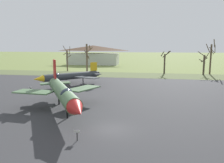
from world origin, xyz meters
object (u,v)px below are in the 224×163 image
(info_placard_rear_center, at_px, (77,134))
(visitor_building, at_px, (93,55))
(jet_fighter_rear_left, at_px, (70,76))
(jet_fighter_rear_center, at_px, (63,93))
(info_placard_rear_left, at_px, (30,89))

(info_placard_rear_center, relative_size, visitor_building, 0.04)
(info_placard_rear_center, height_order, jet_fighter_rear_left, jet_fighter_rear_left)
(info_placard_rear_center, height_order, visitor_building, visitor_building)
(jet_fighter_rear_left, bearing_deg, visitor_building, 100.55)
(jet_fighter_rear_center, xyz_separation_m, info_placard_rear_left, (-10.78, 10.62, -1.92))
(jet_fighter_rear_left, xyz_separation_m, visitor_building, (-10.13, 54.41, 2.14))
(info_placard_rear_center, bearing_deg, info_placard_rear_left, 129.64)
(info_placard_rear_center, relative_size, info_placard_rear_left, 1.17)
(jet_fighter_rear_center, relative_size, info_placard_rear_left, 18.20)
(visitor_building, bearing_deg, info_placard_rear_left, -84.95)
(jet_fighter_rear_center, bearing_deg, info_placard_rear_center, -59.93)
(jet_fighter_rear_left, xyz_separation_m, info_placard_rear_left, (-4.66, -7.49, -1.48))
(jet_fighter_rear_center, bearing_deg, jet_fighter_rear_left, 108.66)
(info_placard_rear_left, bearing_deg, visitor_building, 95.05)
(jet_fighter_rear_center, distance_m, visitor_building, 74.34)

